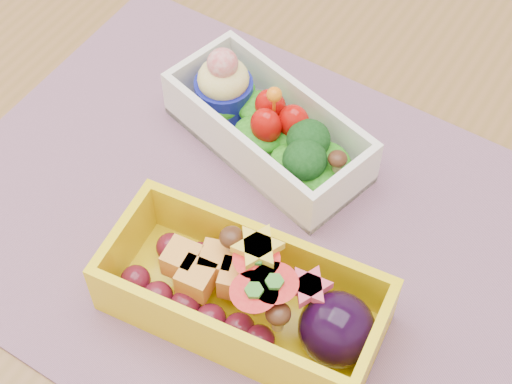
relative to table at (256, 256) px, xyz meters
The scene contains 4 objects.
table is the anchor object (origin of this frame).
placemat 0.11m from the table, 73.35° to the right, with size 0.44×0.34×0.00m, color gray.
bento_white 0.13m from the table, 109.64° to the left, with size 0.18×0.11×0.07m.
bento_yellow 0.17m from the table, 60.67° to the right, with size 0.19×0.10×0.06m.
Camera 1 is at (0.19, -0.31, 1.25)m, focal length 56.88 mm.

